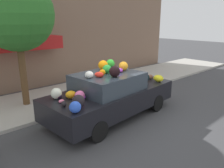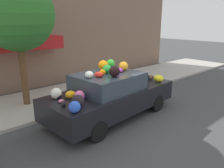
{
  "view_description": "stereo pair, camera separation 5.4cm",
  "coord_description": "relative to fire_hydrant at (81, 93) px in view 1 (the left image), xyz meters",
  "views": [
    {
      "loc": [
        -4.54,
        -5.08,
        3.09
      ],
      "look_at": [
        0.0,
        -0.02,
        1.12
      ],
      "focal_mm": 35.0,
      "sensor_mm": 36.0,
      "label": 1
    },
    {
      "loc": [
        -4.5,
        -5.12,
        3.09
      ],
      "look_at": [
        0.0,
        -0.02,
        1.12
      ],
      "focal_mm": 35.0,
      "sensor_mm": 36.0,
      "label": 2
    }
  ],
  "objects": [
    {
      "name": "street_tree",
      "position": [
        -1.67,
        1.14,
        2.85
      ],
      "size": [
        2.51,
        2.51,
        4.47
      ],
      "color": "brown",
      "rests_on": "sidewalk_curb"
    },
    {
      "name": "sidewalk_curb",
      "position": [
        0.16,
        1.1,
        -0.4
      ],
      "size": [
        24.0,
        3.2,
        0.11
      ],
      "color": "#B2ADA3",
      "rests_on": "ground"
    },
    {
      "name": "ground_plane",
      "position": [
        0.16,
        -1.6,
        -0.45
      ],
      "size": [
        60.0,
        60.0,
        0.0
      ],
      "primitive_type": "plane",
      "color": "#424244"
    },
    {
      "name": "fire_hydrant",
      "position": [
        0.0,
        0.0,
        0.0
      ],
      "size": [
        0.2,
        0.2,
        0.7
      ],
      "color": "#B2B2B7",
      "rests_on": "sidewalk_curb"
    },
    {
      "name": "building_facade",
      "position": [
        0.1,
        3.32,
        2.29
      ],
      "size": [
        18.0,
        1.2,
        5.55
      ],
      "color": "#846651",
      "rests_on": "ground"
    },
    {
      "name": "art_car",
      "position": [
        0.1,
        -1.63,
        0.34
      ],
      "size": [
        4.7,
        2.19,
        1.83
      ],
      "rotation": [
        0.0,
        0.0,
        0.08
      ],
      "color": "black",
      "rests_on": "ground"
    }
  ]
}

